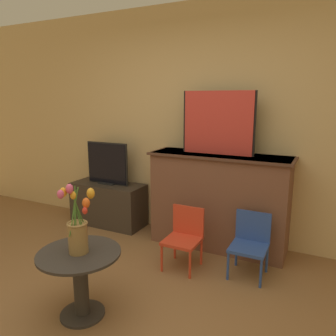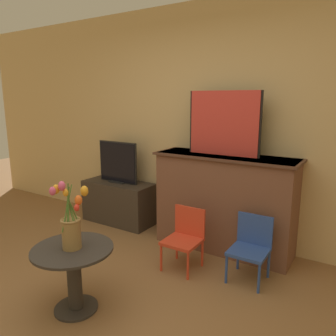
% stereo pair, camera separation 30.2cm
% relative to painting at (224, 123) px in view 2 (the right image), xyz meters
% --- Properties ---
extents(wall_back, '(8.00, 0.06, 2.70)m').
position_rel_painting_xyz_m(wall_back, '(-0.27, 0.25, -0.04)').
color(wall_back, tan).
rests_on(wall_back, ground).
extents(fireplace_mantel, '(1.54, 0.49, 1.06)m').
position_rel_painting_xyz_m(fireplace_mantel, '(0.04, -0.01, -0.85)').
color(fireplace_mantel, brown).
rests_on(fireplace_mantel, ground).
extents(painting, '(0.79, 0.03, 0.67)m').
position_rel_painting_xyz_m(painting, '(0.00, 0.00, 0.00)').
color(painting, black).
rests_on(painting, fireplace_mantel).
extents(tv_stand, '(0.97, 0.42, 0.55)m').
position_rel_painting_xyz_m(tv_stand, '(-1.47, -0.01, -1.11)').
color(tv_stand, '#382D23').
rests_on(tv_stand, ground).
extents(tv_monitor, '(0.61, 0.12, 0.54)m').
position_rel_painting_xyz_m(tv_monitor, '(-1.47, -0.00, -0.57)').
color(tv_monitor, black).
rests_on(tv_monitor, tv_stand).
extents(chair_red, '(0.33, 0.33, 0.59)m').
position_rel_painting_xyz_m(chair_red, '(-0.12, -0.59, -1.06)').
color(chair_red, red).
rests_on(chair_red, ground).
extents(chair_blue, '(0.33, 0.33, 0.59)m').
position_rel_painting_xyz_m(chair_blue, '(0.50, -0.45, -1.06)').
color(chair_blue, '#2D4C99').
rests_on(chair_blue, ground).
extents(side_table, '(0.62, 0.62, 0.53)m').
position_rel_painting_xyz_m(side_table, '(-0.52, -1.65, -1.05)').
color(side_table, '#332D28').
rests_on(side_table, ground).
extents(vase_tulips, '(0.19, 0.30, 0.55)m').
position_rel_painting_xyz_m(vase_tulips, '(-0.51, -1.65, -0.68)').
color(vase_tulips, olive).
rests_on(vase_tulips, side_table).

